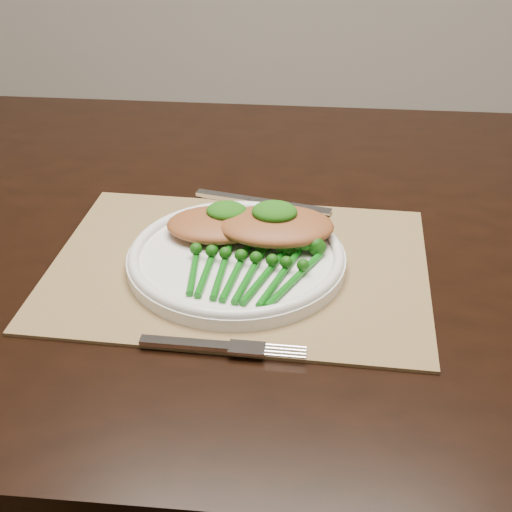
# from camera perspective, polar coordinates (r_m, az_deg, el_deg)

# --- Properties ---
(dining_table) EXTENTS (1.60, 0.91, 0.75)m
(dining_table) POSITION_cam_1_polar(r_m,az_deg,el_deg) (1.16, 0.85, -13.85)
(dining_table) COLOR black
(dining_table) RESTS_ON ground
(placemat) EXTENTS (0.45, 0.34, 0.00)m
(placemat) POSITION_cam_1_polar(r_m,az_deg,el_deg) (0.84, -1.37, -0.82)
(placemat) COLOR olive
(placemat) RESTS_ON dining_table
(dinner_plate) EXTENTS (0.26, 0.26, 0.02)m
(dinner_plate) POSITION_cam_1_polar(r_m,az_deg,el_deg) (0.83, -1.58, -0.09)
(dinner_plate) COLOR white
(dinner_plate) RESTS_ON placemat
(knife) EXTENTS (0.19, 0.05, 0.01)m
(knife) POSITION_cam_1_polar(r_m,az_deg,el_deg) (0.97, -0.52, 4.49)
(knife) COLOR silver
(knife) RESTS_ON placemat
(fork) EXTENTS (0.17, 0.02, 0.01)m
(fork) POSITION_cam_1_polar(r_m,az_deg,el_deg) (0.71, -1.83, -7.31)
(fork) COLOR silver
(fork) RESTS_ON placemat
(chicken_fillet_left) EXTENTS (0.14, 0.10, 0.03)m
(chicken_fillet_left) POSITION_cam_1_polar(r_m,az_deg,el_deg) (0.87, -2.99, 2.54)
(chicken_fillet_left) COLOR #97552B
(chicken_fillet_left) RESTS_ON dinner_plate
(chicken_fillet_right) EXTENTS (0.15, 0.11, 0.03)m
(chicken_fillet_right) POSITION_cam_1_polar(r_m,az_deg,el_deg) (0.85, 1.61, 2.44)
(chicken_fillet_right) COLOR #97552B
(chicken_fillet_right) RESTS_ON dinner_plate
(pesto_dollop_left) EXTENTS (0.05, 0.04, 0.02)m
(pesto_dollop_left) POSITION_cam_1_polar(r_m,az_deg,el_deg) (0.87, -2.37, 3.63)
(pesto_dollop_left) COLOR #11470A
(pesto_dollop_left) RESTS_ON chicken_fillet_left
(pesto_dollop_right) EXTENTS (0.05, 0.05, 0.02)m
(pesto_dollop_right) POSITION_cam_1_polar(r_m,az_deg,el_deg) (0.85, 1.49, 3.57)
(pesto_dollop_right) COLOR #11470A
(pesto_dollop_right) RESTS_ON chicken_fillet_right
(broccolini_bundle) EXTENTS (0.16, 0.18, 0.04)m
(broccolini_bundle) POSITION_cam_1_polar(r_m,az_deg,el_deg) (0.79, -0.97, -1.20)
(broccolini_bundle) COLOR #0B590E
(broccolini_bundle) RESTS_ON dinner_plate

